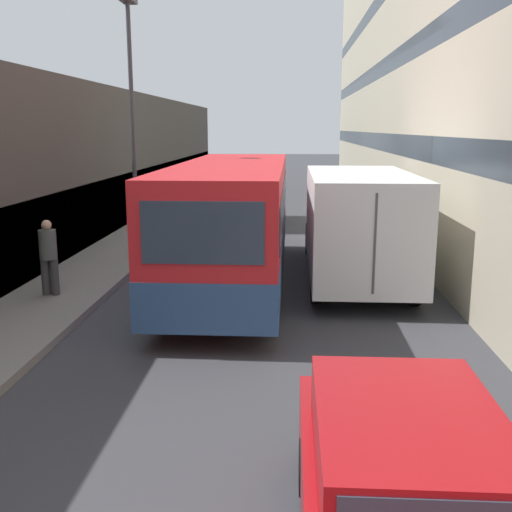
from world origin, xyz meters
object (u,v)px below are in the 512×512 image
Objects in this scene: panel_van at (256,199)px; street_lamp at (131,80)px; box_truck at (355,219)px; pedestrian at (49,255)px; bus at (233,221)px; car_hatchback at (406,500)px.

street_lamp is (-3.04, -7.31, 4.10)m from panel_van.
panel_van is (-3.07, 8.76, -0.50)m from box_truck.
panel_van is at bearing 70.83° from pedestrian.
bus is 2.11× the size of panel_van.
car_hatchback is 19.76m from panel_van.
pedestrian is 0.24× the size of street_lamp.
panel_van is 12.11m from pedestrian.
box_truck reaches higher than car_hatchback.
pedestrian is (-6.39, 8.17, 0.29)m from car_hatchback.
bus reaches higher than pedestrian.
street_lamp reaches higher than panel_van.
street_lamp is (0.94, 4.13, 4.05)m from pedestrian.
box_truck reaches higher than pedestrian.
bus reaches higher than panel_van.
box_truck is 7.55m from pedestrian.
panel_van is 2.78× the size of pedestrian.
pedestrian is at bearing -156.16° from bus.
bus is at bearing -90.10° from panel_van.
box_truck is at bearing 20.78° from pedestrian.
bus is 1.38× the size of street_lamp.
panel_van is at bearing 97.02° from car_hatchback.
pedestrian is (-3.96, -1.75, -0.53)m from bus.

